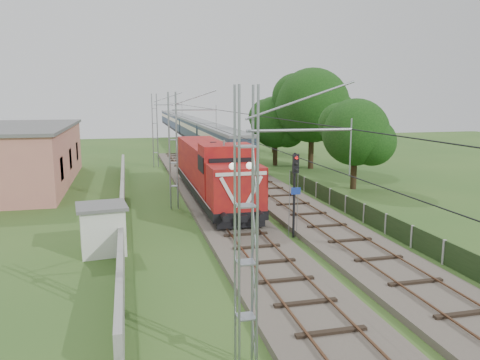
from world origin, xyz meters
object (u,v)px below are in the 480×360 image
object	(u,v)px
coach_rake	(187,125)
signal_post	(295,180)
locomotive	(212,170)
relay_hut	(102,229)

from	to	relation	value
coach_rake	signal_post	distance (m)	63.56
locomotive	signal_post	xyz separation A→B (m)	(2.71, -10.13, 0.87)
locomotive	coach_rake	xyz separation A→B (m)	(5.00, 53.38, 0.05)
locomotive	relay_hut	distance (m)	12.68
signal_post	relay_hut	xyz separation A→B (m)	(-10.11, -0.10, -2.00)
coach_rake	signal_post	world-z (taller)	signal_post
coach_rake	signal_post	size ratio (longest dim) A/B	18.29
locomotive	signal_post	bearing A→B (deg)	-75.03
coach_rake	relay_hut	xyz separation A→B (m)	(-12.40, -63.61, -1.18)
coach_rake	signal_post	bearing A→B (deg)	-92.07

